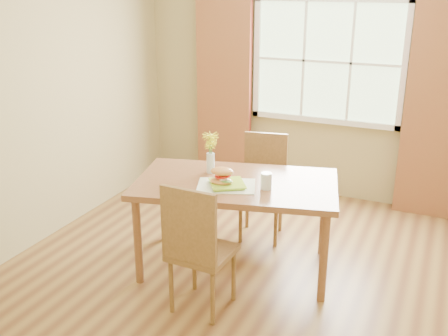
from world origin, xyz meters
TOP-DOWN VIEW (x-y plane):
  - room at (0.00, 0.00)m, footprint 4.24×3.84m
  - window at (0.00, 1.87)m, footprint 1.62×0.06m
  - curtain_left at (-1.15, 1.78)m, footprint 0.65×0.08m
  - curtain_right at (1.15, 1.78)m, footprint 0.65×0.08m
  - dining_table at (-0.24, -0.02)m, footprint 1.77×1.26m
  - chair_near at (-0.25, -0.72)m, footprint 0.44×0.44m
  - chair_far at (-0.26, 0.69)m, footprint 0.47×0.47m
  - placemat at (-0.27, -0.15)m, footprint 0.54×0.46m
  - plate at (-0.27, -0.14)m, footprint 0.36×0.36m
  - croissant_sandwich at (-0.30, -0.16)m, footprint 0.20×0.15m
  - water_glass at (0.03, -0.07)m, footprint 0.09×0.09m
  - flower_vase at (-0.52, 0.09)m, footprint 0.14×0.14m

SIDE VIEW (x-z plane):
  - chair_far at x=-0.26m, z-range 0.05..1.02m
  - chair_near at x=-0.25m, z-range 0.05..1.06m
  - dining_table at x=-0.24m, z-range 0.31..1.09m
  - placemat at x=-0.27m, z-range 0.78..0.79m
  - plate at x=-0.27m, z-range 0.79..0.80m
  - water_glass at x=0.03m, z-range 0.78..0.91m
  - croissant_sandwich at x=-0.30m, z-range 0.80..0.94m
  - flower_vase at x=-0.52m, z-range 0.83..1.17m
  - curtain_left at x=-1.15m, z-range 0.00..2.20m
  - curtain_right at x=1.15m, z-range 0.00..2.20m
  - room at x=0.00m, z-range -0.02..2.72m
  - window at x=0.00m, z-range 0.84..2.16m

